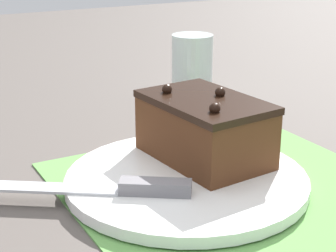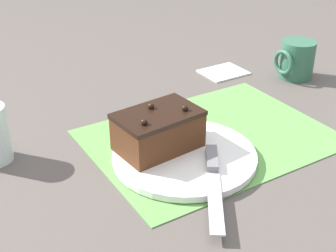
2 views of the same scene
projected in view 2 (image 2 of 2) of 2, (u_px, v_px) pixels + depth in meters
ground_plane at (210, 138)px, 0.92m from camera, size 3.00×3.00×0.00m
placemat_woven at (210, 137)px, 0.92m from camera, size 0.46×0.34×0.00m
cake_plate at (184, 156)px, 0.84m from camera, size 0.26×0.26×0.01m
chocolate_cake at (158, 130)px, 0.84m from camera, size 0.16×0.11×0.08m
serving_knife at (213, 172)px, 0.78m from camera, size 0.14×0.20×0.01m
coffee_mug at (296, 60)px, 1.16m from camera, size 0.09×0.08×0.09m
folded_napkin at (223, 72)px, 1.21m from camera, size 0.11×0.09×0.01m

